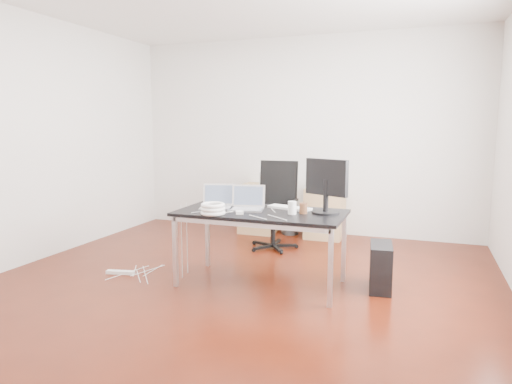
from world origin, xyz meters
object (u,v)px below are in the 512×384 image
(filing_cabinet_left, at_px, (259,208))
(filing_cabinet_right, at_px, (325,213))
(desk, at_px, (261,217))
(pc_tower, at_px, (381,267))
(office_chair, at_px, (275,200))

(filing_cabinet_left, relative_size, filing_cabinet_right, 1.00)
(desk, height_order, pc_tower, desk)
(filing_cabinet_right, bearing_deg, office_chair, -125.02)
(desk, relative_size, filing_cabinet_left, 2.29)
(filing_cabinet_right, distance_m, pc_tower, 2.06)
(desk, relative_size, office_chair, 1.48)
(filing_cabinet_left, height_order, pc_tower, filing_cabinet_left)
(filing_cabinet_right, relative_size, pc_tower, 1.56)
(desk, bearing_deg, pc_tower, 12.82)
(desk, xyz_separation_m, filing_cabinet_right, (0.21, 2.10, -0.33))
(office_chair, xyz_separation_m, filing_cabinet_right, (0.50, 0.72, -0.26))
(filing_cabinet_left, xyz_separation_m, pc_tower, (1.88, -1.84, -0.13))
(filing_cabinet_left, bearing_deg, filing_cabinet_right, 0.00)
(filing_cabinet_left, distance_m, pc_tower, 2.64)
(filing_cabinet_left, distance_m, filing_cabinet_right, 0.97)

